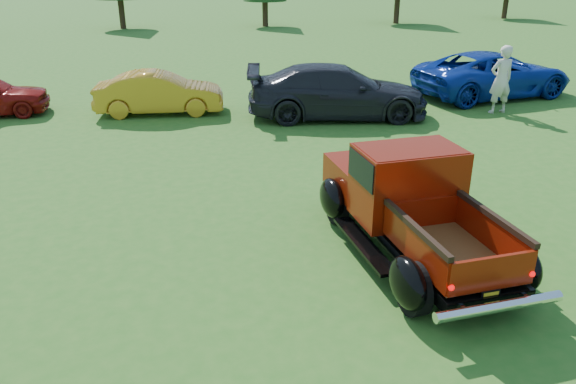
% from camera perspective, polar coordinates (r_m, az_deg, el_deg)
% --- Properties ---
extents(ground, '(120.00, 120.00, 0.00)m').
position_cam_1_polar(ground, '(8.67, -0.22, -7.17)').
color(ground, '#2A5E1B').
rests_on(ground, ground).
extents(pickup_truck, '(2.21, 4.50, 1.65)m').
position_cam_1_polar(pickup_truck, '(9.06, 11.85, -0.77)').
color(pickup_truck, black).
rests_on(pickup_truck, ground).
extents(show_car_yellow, '(3.82, 1.74, 1.22)m').
position_cam_1_polar(show_car_yellow, '(17.11, -12.92, 9.79)').
color(show_car_yellow, orange).
rests_on(show_car_yellow, ground).
extents(show_car_grey, '(5.44, 3.09, 1.49)m').
position_cam_1_polar(show_car_grey, '(16.33, 5.05, 10.14)').
color(show_car_grey, black).
rests_on(show_car_grey, ground).
extents(show_car_blue, '(5.50, 3.07, 1.45)m').
position_cam_1_polar(show_car_blue, '(19.94, 20.11, 11.17)').
color(show_car_blue, navy).
rests_on(show_car_blue, ground).
extents(spectator, '(0.74, 0.50, 1.98)m').
position_cam_1_polar(spectator, '(17.78, 20.83, 10.62)').
color(spectator, beige).
rests_on(spectator, ground).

